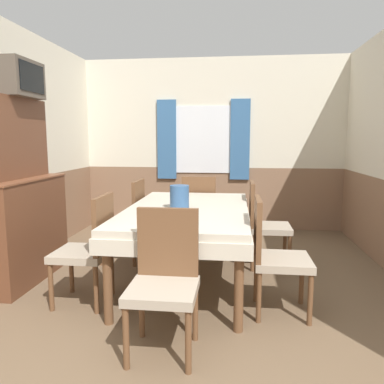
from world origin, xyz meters
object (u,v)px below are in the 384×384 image
object	(u,v)px
sideboard	(17,205)
tv	(18,79)
chair_right_far	(263,222)
chair_head_near	(165,276)
chair_left_near	(90,246)
chair_head_window	(200,209)
dining_table	(188,218)
vase	(179,197)
chair_left_far	(128,218)
chair_right_near	(273,252)

from	to	relation	value
sideboard	tv	bearing A→B (deg)	70.42
chair_right_far	sideboard	bearing A→B (deg)	-74.12
chair_right_far	chair_head_near	world-z (taller)	same
chair_left_near	chair_head_near	bearing A→B (deg)	-129.05
chair_left_near	chair_head_window	xyz separation A→B (m)	(0.76, 1.74, 0.00)
dining_table	chair_left_near	bearing A→B (deg)	-143.48
chair_left_near	vase	size ratio (longest dim) A/B	4.20
chair_left_far	chair_right_near	bearing A→B (deg)	-126.52
chair_left_near	chair_head_near	world-z (taller)	same
chair_head_window	chair_head_near	distance (m)	2.36
sideboard	tv	world-z (taller)	tv
sideboard	chair_right_near	bearing A→B (deg)	-10.22
chair_head_window	tv	xyz separation A→B (m)	(-1.63, -1.20, 1.46)
chair_left_near	sideboard	size ratio (longest dim) A/B	0.52
dining_table	chair_left_near	world-z (taller)	chair_left_near
chair_right_near	chair_head_near	bearing A→B (deg)	-50.95
chair_head_window	chair_head_near	world-z (taller)	same
sideboard	tv	distance (m)	1.21
chair_left_near	tv	bearing A→B (deg)	58.18
chair_left_near	tv	xyz separation A→B (m)	(-0.87, 0.54, 1.46)
dining_table	chair_right_far	size ratio (longest dim) A/B	2.15
vase	chair_head_window	bearing A→B (deg)	86.94
chair_right_near	sideboard	xyz separation A→B (m)	(-2.42, 0.44, 0.26)
chair_right_far	chair_right_near	distance (m)	1.13
chair_head_window	tv	world-z (taller)	tv
chair_left_near	vase	distance (m)	0.92
chair_left_far	chair_left_near	bearing A→B (deg)	-180.00
sideboard	vase	xyz separation A→B (m)	(1.60, 0.05, 0.10)
chair_left_near	tv	size ratio (longest dim) A/B	1.82
chair_right_near	chair_head_window	size ratio (longest dim) A/B	1.00
tv	chair_right_near	bearing A→B (deg)	-12.70
chair_left_far	dining_table	bearing A→B (deg)	-126.52
chair_left_near	tv	distance (m)	1.78
chair_head_window	chair_head_near	xyz separation A→B (m)	(0.00, -2.36, 0.00)
chair_head_near	sideboard	xyz separation A→B (m)	(-1.66, 1.05, 0.26)
chair_left_near	chair_head_window	bearing A→B (deg)	-23.57
dining_table	chair_right_near	xyz separation A→B (m)	(0.76, -0.56, -0.14)
chair_right_far	sideboard	xyz separation A→B (m)	(-2.42, -0.69, 0.26)
chair_right_near	chair_right_far	bearing A→B (deg)	-180.00
chair_left_far	tv	size ratio (longest dim) A/B	1.82
chair_left_far	chair_right_near	world-z (taller)	same
chair_right_near	vase	xyz separation A→B (m)	(-0.83, 0.49, 0.35)
dining_table	vase	size ratio (longest dim) A/B	9.04
dining_table	chair_left_near	size ratio (longest dim) A/B	2.15
dining_table	chair_head_window	xyz separation A→B (m)	(-0.00, 1.18, -0.14)
chair_head_window	chair_right_far	bearing A→B (deg)	-39.05
chair_left_far	tv	distance (m)	1.80
chair_right_near	chair_left_near	bearing A→B (deg)	-90.00
dining_table	tv	world-z (taller)	tv
vase	chair_right_near	bearing A→B (deg)	-30.39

